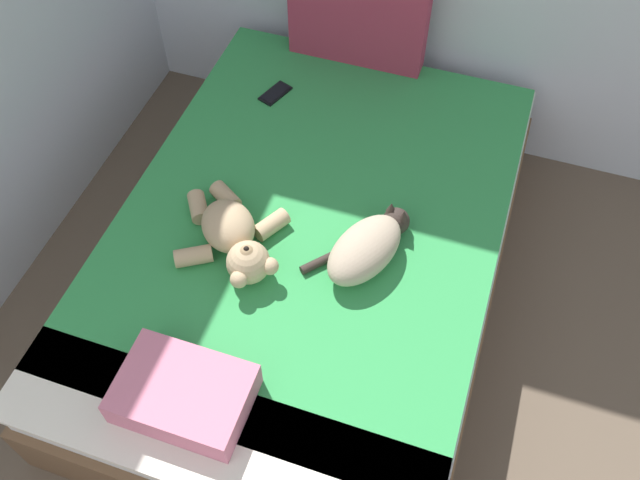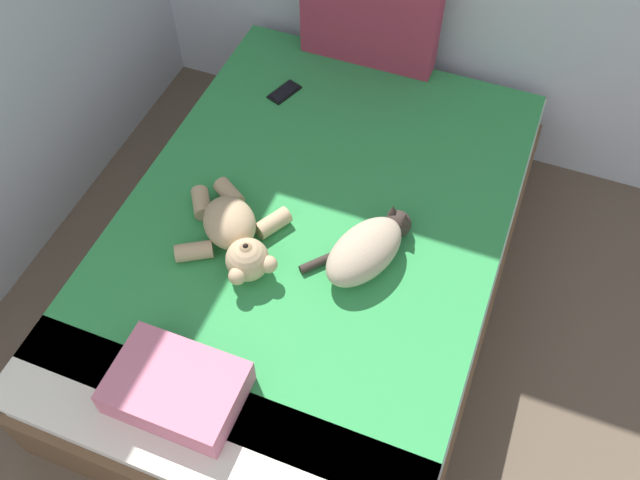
# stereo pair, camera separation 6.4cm
# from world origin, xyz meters

# --- Properties ---
(bed) EXTENTS (1.45, 2.08, 0.48)m
(bed) POSITION_xyz_m (1.21, 2.71, 0.24)
(bed) COLOR brown
(bed) RESTS_ON ground_plane
(patterned_cushion) EXTENTS (0.60, 0.11, 0.52)m
(patterned_cushion) POSITION_xyz_m (1.10, 3.67, 0.74)
(patterned_cushion) COLOR #A5334C
(patterned_cushion) RESTS_ON bed
(cat) EXTENTS (0.35, 0.42, 0.15)m
(cat) POSITION_xyz_m (1.46, 2.62, 0.55)
(cat) COLOR tan
(cat) RESTS_ON bed
(teddy_bear) EXTENTS (0.46, 0.45, 0.16)m
(teddy_bear) POSITION_xyz_m (1.00, 2.51, 0.55)
(teddy_bear) COLOR tan
(teddy_bear) RESTS_ON bed
(cell_phone) EXTENTS (0.12, 0.16, 0.01)m
(cell_phone) POSITION_xyz_m (0.84, 3.32, 0.48)
(cell_phone) COLOR black
(cell_phone) RESTS_ON bed
(throw_pillow) EXTENTS (0.40, 0.28, 0.11)m
(throw_pillow) POSITION_xyz_m (1.08, 1.92, 0.53)
(throw_pillow) COLOR #D1728C
(throw_pillow) RESTS_ON bed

